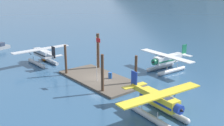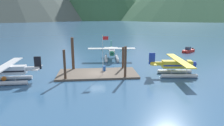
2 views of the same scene
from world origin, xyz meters
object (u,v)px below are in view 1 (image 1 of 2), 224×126
(mooring_buoy, at_px, (44,60))
(boat_grey_open_sw, at_px, (1,47))
(fuel_drum, at_px, (110,75))
(seaplane_white_bow_right, at_px, (166,61))
(flagpole, at_px, (97,54))
(seaplane_yellow_stbd_aft, at_px, (159,103))
(seaplane_silver_port_aft, at_px, (42,55))

(mooring_buoy, distance_m, boat_grey_open_sw, 15.36)
(fuel_drum, distance_m, seaplane_white_bow_right, 10.15)
(flagpole, relative_size, mooring_buoy, 8.92)
(mooring_buoy, xyz_separation_m, boat_grey_open_sw, (-15.03, -3.14, 0.13))
(fuel_drum, relative_size, mooring_buoy, 1.23)
(boat_grey_open_sw, bearing_deg, seaplane_yellow_stbd_aft, 4.33)
(fuel_drum, relative_size, seaplane_yellow_stbd_aft, 0.08)
(fuel_drum, distance_m, mooring_buoy, 15.74)
(seaplane_silver_port_aft, bearing_deg, flagpole, 6.99)
(flagpole, xyz_separation_m, seaplane_yellow_stbd_aft, (12.02, -0.87, -2.68))
(mooring_buoy, xyz_separation_m, seaplane_white_bow_right, (17.72, 12.95, 1.22))
(seaplane_yellow_stbd_aft, bearing_deg, seaplane_white_bow_right, 126.49)
(seaplane_silver_port_aft, bearing_deg, boat_grey_open_sw, -171.77)
(flagpole, distance_m, mooring_buoy, 15.75)
(mooring_buoy, distance_m, seaplane_yellow_stbd_aft, 27.28)
(flagpole, bearing_deg, seaplane_silver_port_aft, -173.01)
(flagpole, xyz_separation_m, seaplane_silver_port_aft, (-14.05, -1.72, -2.68))
(seaplane_yellow_stbd_aft, relative_size, boat_grey_open_sw, 2.26)
(fuel_drum, distance_m, boat_grey_open_sw, 31.09)
(seaplane_white_bow_right, relative_size, seaplane_yellow_stbd_aft, 1.00)
(flagpole, xyz_separation_m, seaplane_white_bow_right, (2.49, 12.02, -2.68))
(fuel_drum, xyz_separation_m, seaplane_yellow_stbd_aft, (11.83, -3.04, 0.84))
(fuel_drum, height_order, seaplane_silver_port_aft, seaplane_silver_port_aft)
(boat_grey_open_sw, bearing_deg, seaplane_silver_port_aft, 8.23)
(flagpole, bearing_deg, fuel_drum, 84.90)
(mooring_buoy, bearing_deg, seaplane_white_bow_right, 36.14)
(flagpole, height_order, boat_grey_open_sw, flagpole)
(fuel_drum, bearing_deg, flagpole, -95.10)
(fuel_drum, xyz_separation_m, seaplane_silver_port_aft, (-14.24, -3.89, 0.84))
(fuel_drum, relative_size, seaplane_white_bow_right, 0.08)
(fuel_drum, bearing_deg, seaplane_silver_port_aft, -164.71)
(flagpole, distance_m, boat_grey_open_sw, 30.77)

